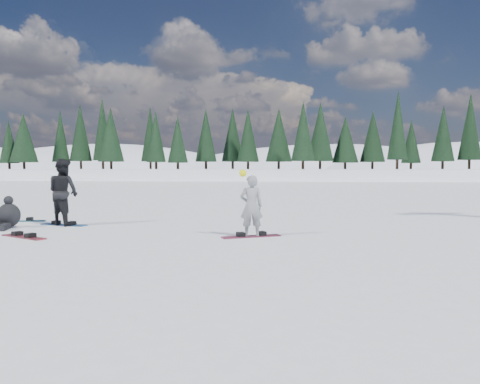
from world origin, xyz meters
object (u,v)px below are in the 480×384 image
object	(u,v)px
snowboarder_woman	(251,206)
snowboard_loose_c	(20,221)
snowboarder_man	(63,192)
seated_rider	(8,216)
snowboard_loose_b	(24,237)

from	to	relation	value
snowboarder_woman	snowboard_loose_c	xyz separation A→B (m)	(-7.61, 2.50, -0.77)
snowboarder_man	snowboard_loose_c	xyz separation A→B (m)	(-1.83, 0.74, -0.98)
snowboarder_woman	seated_rider	size ratio (longest dim) A/B	1.49
seated_rider	snowboard_loose_b	xyz separation A→B (m)	(1.49, -1.68, -0.34)
seated_rider	snowboard_loose_c	xyz separation A→B (m)	(-0.55, 1.51, -0.34)
snowboarder_man	seated_rider	size ratio (longest dim) A/B	1.77
snowboard_loose_b	snowboarder_man	bearing A→B (deg)	122.27
seated_rider	snowboard_loose_c	bearing A→B (deg)	101.20
snowboarder_man	snowboard_loose_b	size ratio (longest dim) A/B	1.33
snowboarder_man	snowboard_loose_b	world-z (taller)	snowboarder_man
snowboarder_woman	snowboard_loose_b	distance (m)	5.67
snowboarder_man	seated_rider	xyz separation A→B (m)	(-1.29, -0.77, -0.64)
snowboarder_man	snowboarder_woman	bearing A→B (deg)	-172.74
snowboarder_man	seated_rider	world-z (taller)	snowboarder_man
snowboarder_woman	snowboard_loose_b	size ratio (longest dim) A/B	1.12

